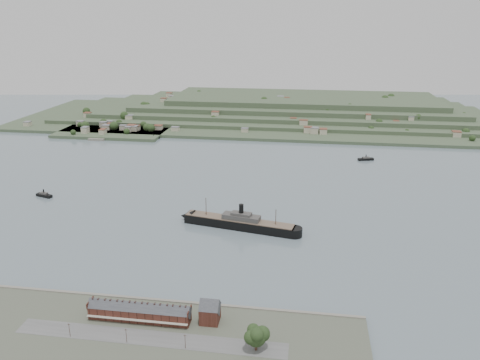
# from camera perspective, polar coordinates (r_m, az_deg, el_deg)

# --- Properties ---
(ground) EXTENTS (1400.00, 1400.00, 0.00)m
(ground) POSITION_cam_1_polar(r_m,az_deg,el_deg) (407.89, -2.70, -3.21)
(ground) COLOR slate
(ground) RESTS_ON ground
(near_shore) EXTENTS (220.00, 80.00, 2.60)m
(near_shore) POSITION_cam_1_polar(r_m,az_deg,el_deg) (250.46, -11.33, -19.20)
(near_shore) COLOR #4C5142
(near_shore) RESTS_ON ground
(terrace_row) EXTENTS (55.60, 9.80, 11.07)m
(terrace_row) POSITION_cam_1_polar(r_m,az_deg,el_deg) (264.13, -12.16, -15.44)
(terrace_row) COLOR #472219
(terrace_row) RESTS_ON ground
(gabled_building) EXTENTS (10.40, 10.18, 14.09)m
(gabled_building) POSITION_cam_1_polar(r_m,az_deg,el_deg) (257.13, -3.69, -15.69)
(gabled_building) COLOR #472219
(gabled_building) RESTS_ON ground
(far_peninsula) EXTENTS (760.00, 309.00, 30.00)m
(far_peninsula) POSITION_cam_1_polar(r_m,az_deg,el_deg) (777.77, 4.91, 8.46)
(far_peninsula) COLOR #3B4F35
(far_peninsula) RESTS_ON ground
(steamship) EXTENTS (99.56, 29.50, 24.05)m
(steamship) POSITION_cam_1_polar(r_m,az_deg,el_deg) (365.41, -0.49, -5.18)
(steamship) COLOR black
(steamship) RESTS_ON ground
(tugboat) EXTENTS (16.93, 8.83, 7.37)m
(tugboat) POSITION_cam_1_polar(r_m,az_deg,el_deg) (463.91, -22.77, -1.69)
(tugboat) COLOR black
(tugboat) RESTS_ON ground
(ferry_west) EXTENTS (17.18, 6.31, 6.30)m
(ferry_west) POSITION_cam_1_polar(r_m,az_deg,el_deg) (648.27, -10.49, 5.12)
(ferry_west) COLOR black
(ferry_west) RESTS_ON ground
(ferry_east) EXTENTS (18.74, 9.99, 6.77)m
(ferry_east) POSITION_cam_1_polar(r_m,az_deg,el_deg) (557.54, 15.09, 2.50)
(ferry_east) COLOR black
(ferry_east) RESTS_ON ground
(fig_tree) EXTENTS (12.41, 10.74, 13.85)m
(fig_tree) POSITION_cam_1_polar(r_m,az_deg,el_deg) (236.77, 2.05, -18.46)
(fig_tree) COLOR #432D1F
(fig_tree) RESTS_ON ground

